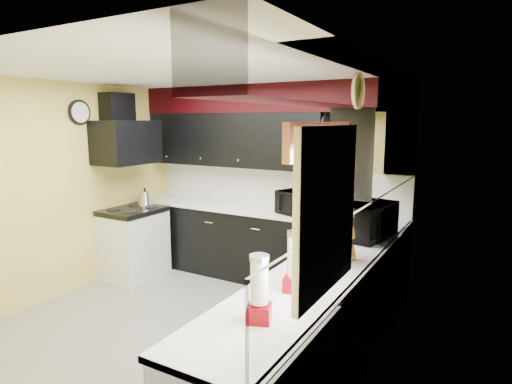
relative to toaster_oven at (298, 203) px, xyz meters
The scene contains 35 objects.
ground 1.87m from the toaster_oven, 111.14° to the right, with size 3.60×3.60×0.00m, color gray.
wall_back 0.69m from the toaster_oven, 145.89° to the left, with size 3.60×0.06×2.50m, color #E0C666.
wall_right 1.90m from the toaster_oven, 48.80° to the right, with size 0.06×3.60×2.50m, color #E0C666.
wall_left 2.76m from the toaster_oven, 148.76° to the right, with size 0.06×3.60×2.50m, color #E0C666.
ceiling 2.09m from the toaster_oven, 111.14° to the right, with size 3.60×3.60×0.06m, color white.
cab_back 0.84m from the toaster_oven, behind, with size 3.60×0.60×0.90m, color black.
cab_right 2.07m from the toaster_oven, 61.21° to the right, with size 0.60×3.00×0.90m, color black.
counter_back 0.58m from the toaster_oven, behind, with size 3.62×0.64×0.04m, color white.
counter_right 1.98m from the toaster_oven, 61.21° to the right, with size 0.64×3.02×0.04m, color white.
splash_back 0.67m from the toaster_oven, 146.60° to the left, with size 3.60×0.02×0.50m, color white.
splash_right 1.89m from the toaster_oven, 49.03° to the right, with size 0.02×3.60×0.50m, color white.
upper_back 1.29m from the toaster_oven, 169.31° to the left, with size 2.60×0.35×0.70m, color black.
upper_right 1.40m from the toaster_oven, 26.12° to the right, with size 0.35×1.80×0.70m, color black.
soffit_back 1.38m from the toaster_oven, 160.66° to the left, with size 3.60×0.36×0.35m, color black.
soffit_right 2.30m from the toaster_oven, 56.37° to the right, with size 0.36×3.24×0.35m, color black.
stove 2.26m from the toaster_oven, 161.75° to the right, with size 0.60×0.75×0.86m, color white.
cooktop 2.17m from the toaster_oven, 161.75° to the right, with size 0.62×0.77×0.06m, color black.
hood 2.32m from the toaster_oven, 162.16° to the right, with size 0.50×0.78×0.55m, color black.
hood_duct 2.59m from the toaster_oven, 163.14° to the right, with size 0.24×0.40×0.40m, color black.
window 2.67m from the toaster_oven, 62.07° to the right, with size 0.03×0.86×0.96m, color white, non-canonical shape.
valance 2.75m from the toaster_oven, 63.13° to the right, with size 0.04×0.88×0.20m, color red.
pan_top 0.97m from the toaster_oven, 24.70° to the left, with size 0.03×0.22×0.40m, color black, non-canonical shape.
pan_mid 0.72m from the toaster_oven, ahead, with size 0.03×0.28×0.46m, color black, non-canonical shape.
pan_low 0.74m from the toaster_oven, 43.35° to the left, with size 0.03×0.24×0.42m, color black, non-canonical shape.
cut_board 0.78m from the toaster_oven, 24.42° to the right, with size 0.03×0.26×0.35m, color white.
baskets 1.69m from the toaster_oven, 54.87° to the right, with size 0.27×0.27×0.50m, color brown, non-canonical shape.
clock 2.81m from the toaster_oven, 153.12° to the right, with size 0.03×0.30×0.30m, color black, non-canonical shape.
deco_plate 2.45m from the toaster_oven, 55.55° to the right, with size 0.03×0.24×0.24m, color white, non-canonical shape.
toaster_oven is the anchor object (origin of this frame).
microwave 1.16m from the toaster_oven, 31.76° to the right, with size 0.62×0.42×0.34m, color black.
utensil_crock 0.34m from the toaster_oven, ahead, with size 0.14×0.14×0.15m, color silver.
knife_block 0.35m from the toaster_oven, 18.71° to the left, with size 0.10×0.15×0.23m, color black.
kettle 2.13m from the toaster_oven, 169.19° to the right, with size 0.21×0.21×0.19m, color #B0AFB3, non-canonical shape.
dispenser_a 2.34m from the toaster_oven, 65.99° to the right, with size 0.14×0.14×0.38m, color #63000E, non-canonical shape.
dispenser_b 2.81m from the toaster_oven, 69.95° to the right, with size 0.13×0.13×0.35m, color #65000A, non-canonical shape.
Camera 1 is at (2.62, -3.17, 2.06)m, focal length 30.00 mm.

